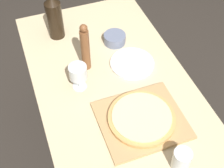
# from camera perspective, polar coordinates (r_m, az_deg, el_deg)

# --- Properties ---
(ground_plane) EXTENTS (12.00, 12.00, 0.00)m
(ground_plane) POSITION_cam_1_polar(r_m,az_deg,el_deg) (2.13, 0.97, -14.59)
(ground_plane) COLOR #2D2823
(dining_table) EXTENTS (0.76, 1.54, 0.73)m
(dining_table) POSITION_cam_1_polar(r_m,az_deg,el_deg) (1.58, 1.26, -4.32)
(dining_table) COLOR #CCB78E
(dining_table) RESTS_ON ground_plane
(cutting_board) EXTENTS (0.38, 0.33, 0.02)m
(cutting_board) POSITION_cam_1_polar(r_m,az_deg,el_deg) (1.41, 5.38, -6.59)
(cutting_board) COLOR tan
(cutting_board) RESTS_ON dining_table
(pizza) EXTENTS (0.30, 0.30, 0.02)m
(pizza) POSITION_cam_1_polar(r_m,az_deg,el_deg) (1.40, 5.44, -6.12)
(pizza) COLOR tan
(pizza) RESTS_ON cutting_board
(wine_bottle) EXTENTS (0.09, 0.09, 0.33)m
(wine_bottle) POSITION_cam_1_polar(r_m,az_deg,el_deg) (1.76, -10.52, 12.07)
(wine_bottle) COLOR black
(wine_bottle) RESTS_ON dining_table
(pepper_mill) EXTENTS (0.04, 0.04, 0.28)m
(pepper_mill) POSITION_cam_1_polar(r_m,az_deg,el_deg) (1.54, -4.92, 6.57)
(pepper_mill) COLOR brown
(pepper_mill) RESTS_ON dining_table
(wine_glass) EXTENTS (0.09, 0.09, 0.14)m
(wine_glass) POSITION_cam_1_polar(r_m,az_deg,el_deg) (1.48, -6.23, 2.04)
(wine_glass) COLOR silver
(wine_glass) RESTS_ON dining_table
(small_bowl) EXTENTS (0.12, 0.12, 0.05)m
(small_bowl) POSITION_cam_1_polar(r_m,az_deg,el_deg) (1.75, 0.50, 8.29)
(small_bowl) COLOR slate
(small_bowl) RESTS_ON dining_table
(drinking_tumbler) EXTENTS (0.07, 0.07, 0.10)m
(drinking_tumbler) POSITION_cam_1_polar(r_m,az_deg,el_deg) (1.29, 12.56, -13.35)
(drinking_tumbler) COLOR silver
(drinking_tumbler) RESTS_ON dining_table
(dinner_plate) EXTENTS (0.23, 0.23, 0.01)m
(dinner_plate) POSITION_cam_1_polar(r_m,az_deg,el_deg) (1.64, 3.70, 3.81)
(dinner_plate) COLOR white
(dinner_plate) RESTS_ON dining_table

